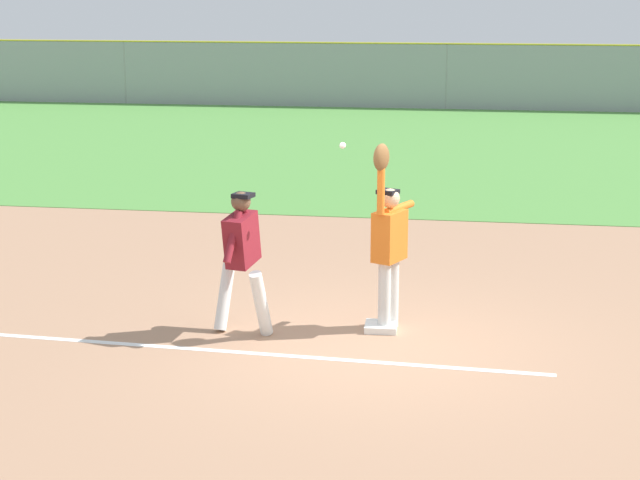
{
  "coord_description": "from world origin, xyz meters",
  "views": [
    {
      "loc": [
        1.13,
        -11.16,
        4.0
      ],
      "look_at": [
        -0.71,
        0.73,
        1.05
      ],
      "focal_mm": 57.71,
      "sensor_mm": 36.0,
      "label": 1
    }
  ],
  "objects_px": {
    "parked_car_silver": "(558,81)",
    "first_base": "(381,327)",
    "baseball": "(343,145)",
    "parked_car_white": "(254,75)",
    "parked_car_red": "(88,75)",
    "parked_car_black": "(390,78)",
    "runner": "(242,252)",
    "fielder": "(389,239)"
  },
  "relations": [
    {
      "from": "parked_car_silver",
      "to": "first_base",
      "type": "bearing_deg",
      "value": -98.17
    },
    {
      "from": "baseball",
      "to": "parked_car_white",
      "type": "relative_size",
      "value": 0.02
    },
    {
      "from": "baseball",
      "to": "parked_car_red",
      "type": "xyz_separation_m",
      "value": [
        -13.88,
        27.72,
        -1.58
      ]
    },
    {
      "from": "parked_car_white",
      "to": "parked_car_black",
      "type": "bearing_deg",
      "value": -2.75
    },
    {
      "from": "parked_car_silver",
      "to": "parked_car_black",
      "type": "bearing_deg",
      "value": 179.95
    },
    {
      "from": "runner",
      "to": "baseball",
      "type": "relative_size",
      "value": 23.24
    },
    {
      "from": "runner",
      "to": "parked_car_silver",
      "type": "xyz_separation_m",
      "value": [
        5.54,
        27.98,
        -0.32
      ]
    },
    {
      "from": "first_base",
      "to": "baseball",
      "type": "relative_size",
      "value": 5.14
    },
    {
      "from": "fielder",
      "to": "baseball",
      "type": "height_order",
      "value": "baseball"
    },
    {
      "from": "fielder",
      "to": "runner",
      "type": "relative_size",
      "value": 1.33
    },
    {
      "from": "runner",
      "to": "parked_car_silver",
      "type": "distance_m",
      "value": 28.52
    },
    {
      "from": "parked_car_red",
      "to": "parked_car_white",
      "type": "height_order",
      "value": "same"
    },
    {
      "from": "baseball",
      "to": "parked_car_silver",
      "type": "height_order",
      "value": "baseball"
    },
    {
      "from": "runner",
      "to": "parked_car_black",
      "type": "relative_size",
      "value": 0.39
    },
    {
      "from": "parked_car_red",
      "to": "parked_car_silver",
      "type": "relative_size",
      "value": 1.03
    },
    {
      "from": "parked_car_red",
      "to": "parked_car_black",
      "type": "relative_size",
      "value": 1.03
    },
    {
      "from": "parked_car_silver",
      "to": "baseball",
      "type": "bearing_deg",
      "value": -99.04
    },
    {
      "from": "runner",
      "to": "parked_car_red",
      "type": "distance_m",
      "value": 30.69
    },
    {
      "from": "runner",
      "to": "parked_car_red",
      "type": "xyz_separation_m",
      "value": [
        -12.72,
        27.93,
        -0.32
      ]
    },
    {
      "from": "first_base",
      "to": "parked_car_black",
      "type": "height_order",
      "value": "parked_car_black"
    },
    {
      "from": "fielder",
      "to": "runner",
      "type": "bearing_deg",
      "value": 38.87
    },
    {
      "from": "parked_car_black",
      "to": "runner",
      "type": "bearing_deg",
      "value": -87.72
    },
    {
      "from": "parked_car_black",
      "to": "parked_car_red",
      "type": "bearing_deg",
      "value": -178.97
    },
    {
      "from": "runner",
      "to": "parked_car_white",
      "type": "distance_m",
      "value": 29.31
    },
    {
      "from": "first_base",
      "to": "parked_car_red",
      "type": "distance_m",
      "value": 31.07
    },
    {
      "from": "first_base",
      "to": "parked_car_black",
      "type": "relative_size",
      "value": 0.09
    },
    {
      "from": "first_base",
      "to": "parked_car_white",
      "type": "xyz_separation_m",
      "value": [
        -7.76,
        28.29,
        0.63
      ]
    },
    {
      "from": "runner",
      "to": "baseball",
      "type": "distance_m",
      "value": 1.72
    },
    {
      "from": "first_base",
      "to": "baseball",
      "type": "distance_m",
      "value": 2.27
    },
    {
      "from": "baseball",
      "to": "parked_car_silver",
      "type": "distance_m",
      "value": 28.16
    },
    {
      "from": "parked_car_red",
      "to": "parked_car_white",
      "type": "bearing_deg",
      "value": 1.75
    },
    {
      "from": "first_base",
      "to": "baseball",
      "type": "xyz_separation_m",
      "value": [
        -0.45,
        -0.17,
        2.22
      ]
    },
    {
      "from": "parked_car_white",
      "to": "parked_car_silver",
      "type": "bearing_deg",
      "value": 1.08
    },
    {
      "from": "runner",
      "to": "fielder",
      "type": "bearing_deg",
      "value": 28.38
    },
    {
      "from": "first_base",
      "to": "parked_car_silver",
      "type": "height_order",
      "value": "parked_car_silver"
    },
    {
      "from": "parked_car_red",
      "to": "first_base",
      "type": "bearing_deg",
      "value": -67.12
    },
    {
      "from": "runner",
      "to": "parked_car_black",
      "type": "height_order",
      "value": "runner"
    },
    {
      "from": "first_base",
      "to": "fielder",
      "type": "height_order",
      "value": "fielder"
    },
    {
      "from": "first_base",
      "to": "parked_car_silver",
      "type": "bearing_deg",
      "value": 81.9
    },
    {
      "from": "runner",
      "to": "parked_car_silver",
      "type": "height_order",
      "value": "runner"
    },
    {
      "from": "parked_car_white",
      "to": "parked_car_silver",
      "type": "relative_size",
      "value": 1.03
    },
    {
      "from": "first_base",
      "to": "parked_car_red",
      "type": "xyz_separation_m",
      "value": [
        -14.33,
        27.56,
        0.63
      ]
    }
  ]
}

